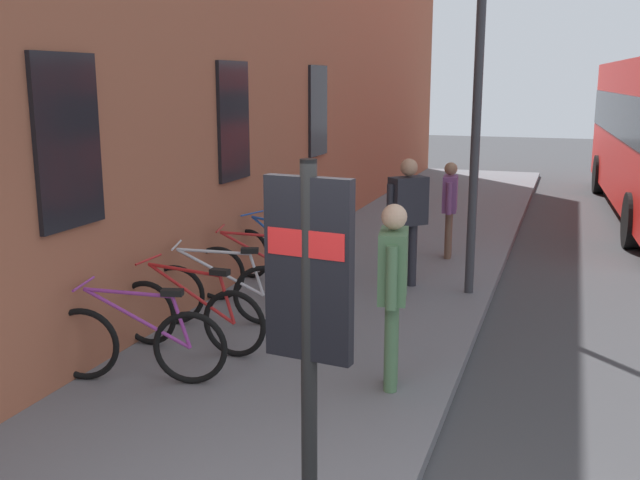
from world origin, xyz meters
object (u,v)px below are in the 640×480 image
object	(u,v)px
bicycle_mid_rack	(220,293)
pedestrian_crossing_street	(450,200)
bicycle_leaning_wall	(279,257)
transit_info_sign	(309,295)
bicycle_by_door	(137,343)
bicycle_nearest_sign	(258,272)
pedestrian_near_bus	(393,278)
street_lamp	(478,76)
pedestrian_by_facade	(408,209)
bicycle_beside_lamp	(190,316)

from	to	relation	value
bicycle_mid_rack	pedestrian_crossing_street	xyz separation A→B (m)	(4.21, -2.00, 0.56)
bicycle_leaning_wall	transit_info_sign	xyz separation A→B (m)	(-5.42, -2.40, 1.21)
bicycle_by_door	bicycle_nearest_sign	distance (m)	2.79
bicycle_by_door	pedestrian_crossing_street	distance (m)	6.32
bicycle_mid_rack	bicycle_leaning_wall	bearing A→B (deg)	0.26
pedestrian_near_bus	street_lamp	distance (m)	3.87
transit_info_sign	pedestrian_by_facade	distance (m)	5.91
bicycle_leaning_wall	pedestrian_crossing_street	xyz separation A→B (m)	(2.32, -2.01, 0.56)
bicycle_beside_lamp	bicycle_nearest_sign	distance (m)	1.88
bicycle_mid_rack	bicycle_nearest_sign	bearing A→B (deg)	-2.89
bicycle_mid_rack	bicycle_beside_lamp	bearing A→B (deg)	-173.91
bicycle_beside_lamp	bicycle_mid_rack	distance (m)	0.87
bicycle_nearest_sign	bicycle_beside_lamp	bearing A→B (deg)	-178.73
bicycle_by_door	bicycle_leaning_wall	xyz separation A→B (m)	(3.66, 0.03, 0.00)
bicycle_mid_rack	transit_info_sign	distance (m)	4.44
pedestrian_crossing_street	pedestrian_by_facade	distance (m)	1.91
bicycle_beside_lamp	bicycle_nearest_sign	world-z (taller)	same
bicycle_by_door	pedestrian_crossing_street	size ratio (longest dim) A/B	1.12
bicycle_mid_rack	bicycle_nearest_sign	xyz separation A→B (m)	(1.01, -0.05, -0.00)
transit_info_sign	bicycle_nearest_sign	bearing A→B (deg)	27.25
street_lamp	bicycle_by_door	bearing A→B (deg)	147.62
bicycle_beside_lamp	bicycle_leaning_wall	world-z (taller)	same
pedestrian_crossing_street	bicycle_beside_lamp	bearing A→B (deg)	159.38
bicycle_beside_lamp	bicycle_nearest_sign	xyz separation A→B (m)	(1.88, 0.04, 0.00)
bicycle_mid_rack	pedestrian_by_facade	bearing A→B (deg)	-36.70
bicycle_nearest_sign	pedestrian_near_bus	bearing A→B (deg)	-132.93
bicycle_mid_rack	bicycle_nearest_sign	world-z (taller)	same
bicycle_beside_lamp	bicycle_mid_rack	bearing A→B (deg)	6.09
bicycle_beside_lamp	transit_info_sign	world-z (taller)	transit_info_sign
pedestrian_near_bus	bicycle_nearest_sign	bearing A→B (deg)	47.07
transit_info_sign	pedestrian_crossing_street	size ratio (longest dim) A/B	1.55
transit_info_sign	pedestrian_crossing_street	distance (m)	7.78
transit_info_sign	pedestrian_crossing_street	xyz separation A→B (m)	(7.74, 0.39, -0.65)
transit_info_sign	bicycle_by_door	bearing A→B (deg)	53.43
pedestrian_by_facade	street_lamp	size ratio (longest dim) A/B	0.37
pedestrian_near_bus	pedestrian_crossing_street	bearing A→B (deg)	3.57
bicycle_nearest_sign	street_lamp	size ratio (longest dim) A/B	0.36
bicycle_by_door	street_lamp	distance (m)	5.43
transit_info_sign	pedestrian_near_bus	world-z (taller)	transit_info_sign
pedestrian_crossing_street	pedestrian_by_facade	xyz separation A→B (m)	(-1.89, 0.28, 0.15)
bicycle_by_door	street_lamp	xyz separation A→B (m)	(4.08, -2.58, 2.48)
bicycle_mid_rack	street_lamp	distance (m)	4.27
pedestrian_near_bus	street_lamp	world-z (taller)	street_lamp
pedestrian_near_bus	bicycle_by_door	bearing A→B (deg)	105.92
bicycle_leaning_wall	bicycle_mid_rack	bearing A→B (deg)	-179.74
bicycle_leaning_wall	pedestrian_crossing_street	bearing A→B (deg)	-40.88
bicycle_nearest_sign	transit_info_sign	size ratio (longest dim) A/B	0.72
transit_info_sign	street_lamp	bearing A→B (deg)	-2.03
pedestrian_near_bus	transit_info_sign	bearing A→B (deg)	-178.61
pedestrian_crossing_street	pedestrian_near_bus	bearing A→B (deg)	-176.43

